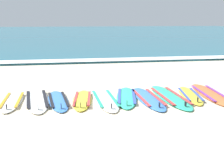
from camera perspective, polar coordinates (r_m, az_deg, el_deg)
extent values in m
plane|color=beige|center=(7.78, -1.58, -2.55)|extent=(80.00, 80.00, 0.00)
cube|color=#23667A|center=(43.27, -8.19, 10.30)|extent=(80.00, 60.00, 0.10)
cube|color=white|center=(13.93, -5.15, 4.64)|extent=(80.00, 1.06, 0.11)
ellipsoid|color=silver|center=(7.68, -19.54, -3.26)|extent=(0.52, 2.00, 0.07)
cube|color=gold|center=(7.70, -20.88, -3.00)|extent=(0.09, 1.39, 0.01)
cube|color=gold|center=(7.64, -18.24, -2.92)|extent=(0.09, 1.39, 0.01)
cube|color=black|center=(6.93, -20.59, -4.33)|extent=(0.01, 0.09, 0.11)
ellipsoid|color=white|center=(7.60, -14.98, -3.12)|extent=(0.88, 2.43, 0.07)
cube|color=black|center=(7.59, -16.61, -2.92)|extent=(0.29, 1.66, 0.01)
cube|color=black|center=(7.59, -13.39, -2.71)|extent=(0.29, 1.66, 0.01)
cube|color=black|center=(6.68, -14.77, -4.53)|extent=(0.02, 0.09, 0.11)
ellipsoid|color=#3875CC|center=(7.42, -10.86, -3.29)|extent=(0.73, 2.06, 0.07)
cube|color=black|center=(7.40, -12.27, -3.07)|extent=(0.23, 1.41, 0.01)
cube|color=black|center=(7.43, -9.48, -2.89)|extent=(0.23, 1.41, 0.01)
cube|color=black|center=(6.65, -10.27, -4.40)|extent=(0.02, 0.09, 0.11)
ellipsoid|color=yellow|center=(7.40, -6.02, -3.17)|extent=(0.70, 1.98, 0.07)
cube|color=#D13838|center=(7.40, -7.38, -2.88)|extent=(0.22, 1.35, 0.01)
cube|color=#D13838|center=(7.38, -4.68, -2.85)|extent=(0.22, 1.35, 0.01)
cube|color=black|center=(6.65, -6.37, -4.25)|extent=(0.02, 0.09, 0.11)
cube|color=black|center=(6.72, -7.47, -4.11)|extent=(0.02, 0.09, 0.11)
cube|color=black|center=(6.70, -5.20, -4.09)|extent=(0.02, 0.09, 0.11)
ellipsoid|color=white|center=(7.39, -1.44, -3.12)|extent=(0.64, 2.28, 0.07)
cube|color=teal|center=(7.35, -3.01, -2.89)|extent=(0.13, 1.58, 0.01)
cube|color=teal|center=(7.42, 0.11, -2.73)|extent=(0.13, 1.58, 0.01)
cube|color=black|center=(6.53, -0.10, -4.48)|extent=(0.02, 0.09, 0.11)
ellipsoid|color=#2DB793|center=(7.62, 2.96, -2.63)|extent=(0.96, 2.22, 0.07)
cube|color=#334CB2|center=(7.60, 1.49, -2.33)|extent=(0.38, 1.50, 0.01)
cube|color=#334CB2|center=(7.61, 4.42, -2.35)|extent=(0.38, 1.50, 0.01)
cube|color=black|center=(6.78, 3.06, -3.84)|extent=(0.03, 0.09, 0.11)
ellipsoid|color=#3875CC|center=(7.55, 7.30, -2.86)|extent=(0.60, 2.31, 0.07)
cube|color=#D13838|center=(7.48, 5.79, -2.65)|extent=(0.10, 1.62, 0.01)
cube|color=#D13838|center=(7.60, 8.81, -2.48)|extent=(0.10, 1.62, 0.01)
cube|color=black|center=(6.71, 9.59, -4.20)|extent=(0.01, 0.09, 0.11)
ellipsoid|color=#2DB793|center=(7.80, 11.61, -2.51)|extent=(0.67, 2.54, 0.07)
cube|color=#D13838|center=(7.71, 10.05, -2.31)|extent=(0.12, 1.77, 0.01)
cube|color=#D13838|center=(7.88, 13.16, -2.13)|extent=(0.12, 1.77, 0.01)
cube|color=black|center=(6.91, 14.67, -3.94)|extent=(0.01, 0.09, 0.11)
ellipsoid|color=yellow|center=(8.08, 15.53, -2.19)|extent=(0.83, 1.98, 0.07)
cube|color=#334CB2|center=(8.02, 14.35, -1.91)|extent=(0.32, 1.34, 0.01)
cube|color=#334CB2|center=(8.11, 16.73, -1.91)|extent=(0.32, 1.34, 0.01)
cube|color=black|center=(7.35, 16.97, -3.05)|extent=(0.03, 0.09, 0.11)
ellipsoid|color=orange|center=(8.36, 19.28, -1.93)|extent=(0.84, 2.48, 0.07)
cube|color=purple|center=(8.27, 17.90, -1.70)|extent=(0.25, 1.70, 0.01)
cube|color=purple|center=(8.44, 20.67, -1.62)|extent=(0.25, 1.70, 0.01)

